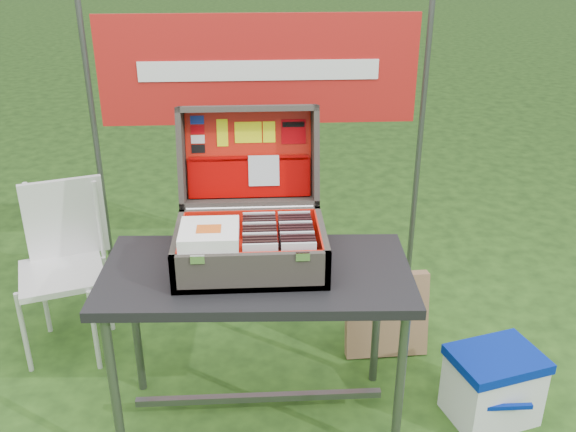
{
  "coord_description": "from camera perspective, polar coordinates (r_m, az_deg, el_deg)",
  "views": [
    {
      "loc": [
        -0.04,
        -2.12,
        1.97
      ],
      "look_at": [
        0.09,
        0.1,
        0.95
      ],
      "focal_mm": 40.0,
      "sensor_mm": 36.0,
      "label": 1
    }
  ],
  "objects": [
    {
      "name": "chair",
      "position": [
        3.28,
        -19.45,
        -5.07
      ],
      "size": [
        0.5,
        0.52,
        0.85
      ],
      "primitive_type": null,
      "rotation": [
        0.0,
        0.0,
        0.31
      ],
      "color": "silver",
      "rests_on": "ground"
    },
    {
      "name": "cd_right_8",
      "position": [
        2.5,
        0.67,
        -2.01
      ],
      "size": [
        0.13,
        0.01,
        0.15
      ],
      "primitive_type": "cube",
      "color": "silver",
      "rests_on": "suitcase_liner_floor"
    },
    {
      "name": "suitcase_lid_rim_left",
      "position": [
        2.7,
        -9.44,
        5.19
      ],
      "size": [
        0.02,
        0.25,
        0.44
      ],
      "primitive_type": "cube",
      "rotation": [
        -1.8,
        0.0,
        0.0
      ],
      "color": "#524A41",
      "rests_on": "suitcase_lid_back"
    },
    {
      "name": "chair_upright_left",
      "position": [
        3.39,
        -21.83,
        -0.41
      ],
      "size": [
        0.02,
        0.02,
        0.4
      ],
      "primitive_type": "cylinder",
      "color": "silver",
      "rests_on": "chair_seat"
    },
    {
      "name": "suitcase_base_bottom",
      "position": [
        2.52,
        -3.31,
        -4.19
      ],
      "size": [
        0.58,
        0.41,
        0.02
      ],
      "primitive_type": "cube",
      "color": "#524A41",
      "rests_on": "table_top"
    },
    {
      "name": "table_leg_bl",
      "position": [
        2.95,
        -13.39,
        -9.31
      ],
      "size": [
        0.04,
        0.04,
        0.71
      ],
      "primitive_type": "cylinder",
      "color": "#59595B",
      "rests_on": "ground"
    },
    {
      "name": "cd_right_3",
      "position": [
        2.4,
        0.85,
        -3.22
      ],
      "size": [
        0.13,
        0.01,
        0.15
      ],
      "primitive_type": "cube",
      "color": "black",
      "rests_on": "suitcase_liner_floor"
    },
    {
      "name": "cooler",
      "position": [
        2.98,
        17.74,
        -14.15
      ],
      "size": [
        0.43,
        0.37,
        0.33
      ],
      "primitive_type": null,
      "rotation": [
        0.0,
        0.0,
        0.27
      ],
      "color": "white",
      "rests_on": "ground"
    },
    {
      "name": "ground",
      "position": [
        2.9,
        -1.71,
        -18.21
      ],
      "size": [
        80.0,
        80.0,
        0.0
      ],
      "primitive_type": "plane",
      "color": "#1C3813",
      "rests_on": "ground"
    },
    {
      "name": "lid_sticker_cc_c",
      "position": [
        2.73,
        -8.02,
        6.77
      ],
      "size": [
        0.06,
        0.01,
        0.03
      ],
      "primitive_type": "cube",
      "rotation": [
        -1.8,
        0.0,
        0.0
      ],
      "color": "white",
      "rests_on": "suitcase_lid_liner"
    },
    {
      "name": "cd_left_12",
      "position": [
        2.57,
        -2.57,
        -1.18
      ],
      "size": [
        0.13,
        0.01,
        0.15
      ],
      "primitive_type": "cube",
      "color": "silver",
      "rests_on": "suitcase_liner_floor"
    },
    {
      "name": "cd_right_9",
      "position": [
        2.52,
        0.63,
        -1.77
      ],
      "size": [
        0.13,
        0.01,
        0.15
      ],
      "primitive_type": "cube",
      "color": "black",
      "rests_on": "suitcase_liner_floor"
    },
    {
      "name": "table",
      "position": [
        2.7,
        -2.67,
        -11.7
      ],
      "size": [
        1.22,
        0.65,
        0.75
      ],
      "primitive_type": null,
      "rotation": [
        0.0,
        0.0,
        -0.04
      ],
      "color": "black",
      "rests_on": "ground"
    },
    {
      "name": "banner_post_left",
      "position": [
        3.51,
        -16.52,
        4.98
      ],
      "size": [
        0.03,
        0.03,
        1.7
      ],
      "primitive_type": "cylinder",
      "color": "#59595B",
      "rests_on": "ground"
    },
    {
      "name": "banner",
      "position": [
        3.28,
        -2.59,
        12.84
      ],
      "size": [
        1.6,
        0.02,
        0.55
      ],
      "primitive_type": "cube",
      "color": "#A81714",
      "rests_on": "banner_post_left"
    },
    {
      "name": "lid_card_neon_main",
      "position": [
        2.72,
        -3.56,
        7.43
      ],
      "size": [
        0.11,
        0.02,
        0.09
      ],
      "primitive_type": "cube",
      "rotation": [
        -1.8,
        0.0,
        0.0
      ],
      "color": "#E6F10F",
      "rests_on": "suitcase_lid_liner"
    },
    {
      "name": "suitcase_pocket_cd",
      "position": [
        2.71,
        -2.16,
        4.05
      ],
      "size": [
        0.13,
        0.04,
        0.13
      ],
      "primitive_type": "cube",
      "rotation": [
        -1.8,
        0.0,
        0.0
      ],
      "color": "silver",
      "rests_on": "suitcase_lid_pocket"
    },
    {
      "name": "suitcase_pocket_edge",
      "position": [
        2.71,
        -3.5,
        5.14
      ],
      "size": [
        0.5,
        0.02,
        0.02
      ],
      "primitive_type": "cube",
      "rotation": [
        -1.8,
        0.0,
        0.0
      ],
      "color": "#A30100",
      "rests_on": "suitcase_lid_pocket"
    },
    {
      "name": "chair_leg_bl",
      "position": [
        3.56,
        -20.87,
        -6.66
      ],
      "size": [
        0.02,
        0.02,
        0.43
      ],
      "primitive_type": "cylinder",
      "color": "silver",
      "rests_on": "ground"
    },
    {
      "name": "suitcase",
      "position": [
        2.46,
        -3.46,
        1.77
      ],
      "size": [
        0.58,
        0.57,
        0.54
      ],
      "primitive_type": null,
      "color": "#524A41",
      "rests_on": "table"
    },
    {
      "name": "cardboard_box",
      "position": [
        3.23,
        8.75,
        -8.66
      ],
      "size": [
        0.41,
        0.15,
        0.43
      ],
      "primitive_type": "cube",
      "rotation": [
        -0.17,
        0.0,
        0.04
      ],
      "color": "olive",
      "rests_on": "ground"
    },
    {
      "name": "cd_right_6",
      "position": [
        2.46,
        0.74,
        -2.48
      ],
      "size": [
        0.13,
        0.01,
        0.15
      ],
      "primitive_type": "cube",
      "color": "black",
      "rests_on": "suitcase_liner_floor"
    },
    {
      "name": "cd_right_10",
      "position": [
        2.54,
        0.6,
        -1.55
      ],
      "size": [
        0.13,
        0.01,
        0.15
      ],
      "primitive_type": "cube",
      "color": "black",
      "rests_on": "suitcase_liner_floor"
    },
    {
      "name": "lid_card_neon_tall",
      "position": [
        2.72,
        -5.86,
        7.37
      ],
      "size": [
        0.05,
        0.03,
        0.11
      ],
      "primitive_type": "cube",
      "rotation": [
        -1.8,
        0.0,
        0.0
      ],
      "color": "#E6F10F",
      "rests_on": "suitcase_lid_liner"
    },
    {
      "name": "cooler_handle",
      "position": [
        2.87,
        18.8,
        -15.77
      ],
      "size": [
        0.22,
        0.02,
        0.02
      ],
      "primitive_type": "cube",
      "color": "#031E8E",
      "rests_on": "cooler_body"
    },
    {
      "name": "cd_left_7",
      "position": [
        2.47,
        -2.52,
        -2.32
      ],
      "size": [
        0.13,
        0.01,
        0.15
      ],
      "primitive_type": "cube",
      "color": "black",
      "rests_on": "suitcase_liner_floor"
    },
    {
      "name": "cd_right_1",
      "position": [
        2.36,
        0.93,
        -3.74
      ],
      "size": [
        0.13,
        0.01,
        0.15
      ],
      "primitive_type": "cube",
      "color": "black",
      "rests_on": "suitcase_liner_floor"
    },
    {
      "name": "cd_left_8",
      "position": [
        2.49,
        -2.53,
        -2.09
      ],
      "size": [
        0.13,
        0.01,
        0.15
      ],
      "primitive_type": "cube",
      "color": "silver",
      "rests_on": "suitcase_liner_floor"
    },
    {
      "name": "suitcase_base_wall_right",
      "position": [
        2.5,
        3.04,
        -2.68
      ],
      "size": [
        0.02,
        0.41,
        0.15
      ],
      "primitive_type": "cube",
      "color": "#524A41",
      "rests_on": "table_top"
    },
    {
      "name": "songbook_2",
      "position": [
        2.38,
        -7.0,
        -1.87
      ],
      "size": [
        0.22,
        0.22,
        0.0
      ],
      "primitive_type": "cube",
      "color": "white",
      "rests_on": "suitcase_base_wall_front"
    },
    {
      "name": "suitcase_liner_wall_back",
      "position": [
        2.64,
        -3.37,
        -0.82
      ],
      "size": [
        0.53,
        0.01,
        0.13
      ],
      "primitive_type": "cube",
      "color": "red",
      "rests_on": "suitcase_base_bottom"
    },
    {
      "name": "suitcase_lid_rim_near",
      "position": [
        2.71,
        -3.41,
        1.26
      ],
      "size": [
        0.58,
        0.16,
        0.06
      ],
      "primitive_type": "cube",
      "rotation": [
        -1.8,
        0.0,
        0.0
      ],
      "color": "#524A41",
      "rests_on": "suitcase_lid_back"
    },
    {
      "name": "cd_left_3",
      "position": [
        2.39,
        -2.48,
        -3.31
      ],
      "size": [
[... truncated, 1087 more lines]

